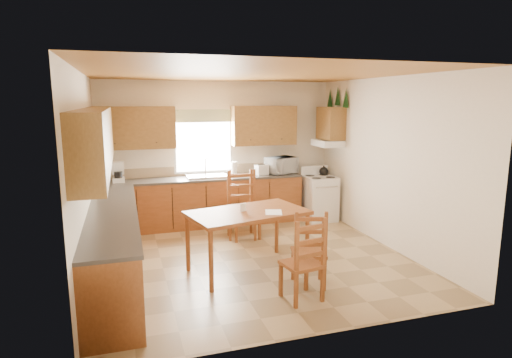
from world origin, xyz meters
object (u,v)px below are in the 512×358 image
object	(u,v)px
dining_table	(248,241)
chair_near_left	(302,259)
chair_far_right	(243,205)
chair_far_left	(244,205)
microwave	(281,165)
stove	(319,199)
chair_near_right	(309,247)

from	to	relation	value
dining_table	chair_near_left	size ratio (longest dim) A/B	1.56
chair_near_left	chair_far_right	world-z (taller)	chair_far_right
dining_table	chair_far_left	bearing A→B (deg)	63.64
dining_table	chair_far_left	world-z (taller)	chair_far_left
microwave	stove	bearing A→B (deg)	-45.39
dining_table	chair_far_right	world-z (taller)	chair_far_right
chair_near_left	chair_far_left	bearing A→B (deg)	-98.88
stove	chair_near_right	distance (m)	3.11
chair_near_right	chair_far_right	distance (m)	2.15
microwave	chair_far_right	world-z (taller)	microwave
stove	chair_near_right	world-z (taller)	chair_near_right
dining_table	chair_near_left	world-z (taller)	chair_near_left
dining_table	chair_near_right	xyz separation A→B (m)	(0.60, -0.70, 0.08)
dining_table	chair_near_right	distance (m)	0.93
chair_near_left	chair_near_right	xyz separation A→B (m)	(0.24, 0.34, -0.01)
dining_table	chair_near_left	xyz separation A→B (m)	(0.36, -1.05, 0.08)
chair_near_left	chair_near_right	size ratio (longest dim) A/B	1.01
chair_near_right	chair_far_right	world-z (taller)	chair_far_right
microwave	chair_near_right	size ratio (longest dim) A/B	0.53
chair_near_right	stove	bearing A→B (deg)	-101.78
dining_table	chair_far_left	xyz separation A→B (m)	(0.34, 1.39, 0.15)
chair_near_left	dining_table	bearing A→B (deg)	-80.46
microwave	chair_near_left	world-z (taller)	microwave
chair_near_right	chair_far_right	bearing A→B (deg)	-66.27
stove	microwave	size ratio (longest dim) A/B	1.59
dining_table	microwave	bearing A→B (deg)	46.98
chair_far_right	chair_near_left	bearing A→B (deg)	-74.33
dining_table	chair_far_left	size ratio (longest dim) A/B	1.38
microwave	chair_far_left	distance (m)	1.50
stove	chair_near_left	distance (m)	3.53
dining_table	chair_far_right	size ratio (longest dim) A/B	1.38
dining_table	chair_far_right	bearing A→B (deg)	64.47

